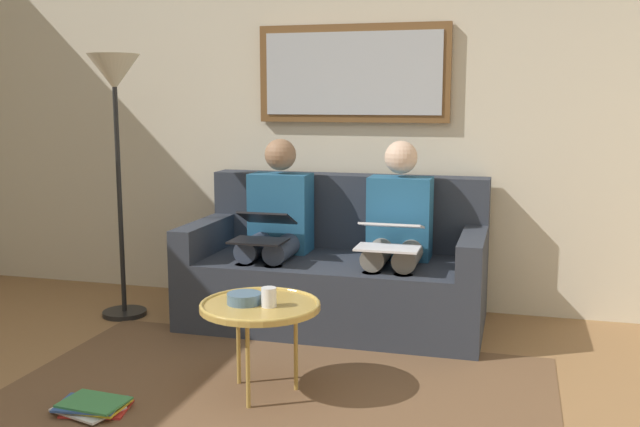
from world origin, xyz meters
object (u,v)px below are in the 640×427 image
cup (269,297)px  bowl (244,298)px  coffee_table (260,307)px  standing_lamp (115,102)px  laptop_black (263,228)px  couch (338,272)px  laptop_white (390,235)px  person_left (397,231)px  person_right (276,225)px  magazine_stack (93,406)px  framed_mirror (353,74)px

cup → bowl: size_ratio=0.55×
coffee_table → standing_lamp: 1.86m
laptop_black → bowl: bearing=104.4°
couch → coffee_table: 1.22m
bowl → laptop_white: (-0.53, -0.91, 0.16)m
coffee_table → laptop_black: laptop_black is taller
person_left → laptop_white: (-0.00, 0.25, 0.02)m
person_right → laptop_black: (0.00, 0.23, 0.02)m
couch → cup: (0.02, 1.25, 0.17)m
cup → magazine_stack: size_ratio=0.26×
couch → coffee_table: couch is taller
couch → coffee_table: size_ratio=3.20×
coffee_table → laptop_black: bearing=-71.2°
framed_mirror → coffee_table: (0.07, 1.61, -1.12)m
couch → person_right: size_ratio=1.59×
couch → framed_mirror: bearing=-90.0°
bowl → laptop_white: 1.07m
cup → couch: bearing=-90.7°
cup → bowl: 0.13m
person_left → magazine_stack: (1.11, 1.54, -0.58)m
person_right → standing_lamp: size_ratio=0.69×
framed_mirror → laptop_black: size_ratio=3.34×
framed_mirror → coffee_table: 1.96m
coffee_table → person_right: person_right is taller
laptop_black → magazine_stack: size_ratio=1.10×
bowl → laptop_black: laptop_black is taller
bowl → magazine_stack: size_ratio=0.47×
person_right → person_left: bearing=180.0°
coffee_table → person_right: size_ratio=0.50×
coffee_table → person_right: (0.31, -1.15, 0.18)m
couch → person_right: bearing=10.1°
bowl → person_right: size_ratio=0.14×
coffee_table → person_left: (-0.45, -1.15, 0.18)m
person_left → cup: bearing=71.3°
laptop_white → laptop_black: size_ratio=0.93×
coffee_table → cup: bearing=151.4°
person_right → magazine_stack: 1.68m
laptop_white → person_right: size_ratio=0.31×
standing_lamp → laptop_white: bearing=178.4°
person_left → laptop_black: bearing=16.8°
cup → laptop_black: (0.37, -0.95, 0.14)m
framed_mirror → laptop_black: framed_mirror is taller
laptop_black → couch: bearing=-142.1°
couch → bowl: size_ratio=11.17×
bowl → standing_lamp: 1.79m
framed_mirror → magazine_stack: size_ratio=3.68×
person_left → standing_lamp: bearing=6.5°
laptop_black → standing_lamp: size_ratio=0.23×
cup → person_right: size_ratio=0.08×
couch → bowl: couch is taller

